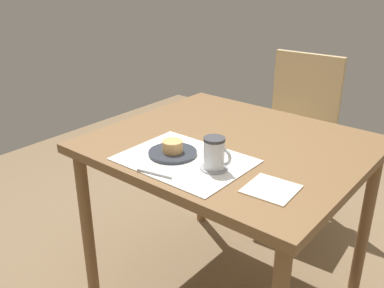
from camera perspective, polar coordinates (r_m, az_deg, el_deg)
dining_table at (r=1.70m, az=5.11°, el=-2.24°), size 1.00×0.89×0.74m
wooden_chair at (r=2.46m, az=13.53°, el=1.59°), size 0.45×0.45×0.93m
placemat at (r=1.50m, az=-0.97°, el=-2.15°), size 0.44×0.34×0.00m
pastry_plate at (r=1.54m, az=-2.60°, el=-1.20°), size 0.18×0.18×0.01m
pastry at (r=1.53m, az=-2.62°, el=-0.30°), size 0.07×0.07×0.04m
coffee_coaster at (r=1.44m, az=2.92°, el=-3.20°), size 0.10×0.10×0.00m
coffee_mug at (r=1.41m, az=3.06°, el=-1.20°), size 0.11×0.07×0.11m
teaspoon at (r=1.40m, az=-5.08°, el=-3.91°), size 0.13×0.04×0.01m
paper_napkin at (r=1.34m, az=10.50°, el=-5.91°), size 0.16×0.16×0.00m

